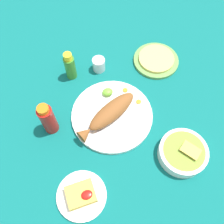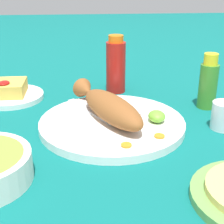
{
  "view_description": "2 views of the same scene",
  "coord_description": "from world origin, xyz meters",
  "px_view_note": "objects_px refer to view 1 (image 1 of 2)",
  "views": [
    {
      "loc": [
        -0.15,
        -0.44,
        0.91
      ],
      "look_at": [
        0.0,
        0.0,
        0.04
      ],
      "focal_mm": 40.0,
      "sensor_mm": 36.0,
      "label": 1
    },
    {
      "loc": [
        0.7,
        -0.06,
        0.34
      ],
      "look_at": [
        0.0,
        0.0,
        0.04
      ],
      "focal_mm": 55.0,
      "sensor_mm": 36.0,
      "label": 2
    }
  ],
  "objects_px": {
    "fried_fish": "(109,114)",
    "hot_sauce_bottle_green": "(70,66)",
    "main_plate": "(112,115)",
    "fork_near": "(101,131)",
    "guacamole_bowl": "(183,152)",
    "hot_sauce_bottle_red": "(48,119)",
    "tortilla_plate": "(156,60)",
    "salt_cup": "(99,65)",
    "side_plate_fries": "(82,196)",
    "fork_far": "(93,123)"
  },
  "relations": [
    {
      "from": "main_plate",
      "to": "fried_fish",
      "type": "distance_m",
      "value": 0.04
    },
    {
      "from": "main_plate",
      "to": "fork_far",
      "type": "relative_size",
      "value": 2.07
    },
    {
      "from": "hot_sauce_bottle_green",
      "to": "guacamole_bowl",
      "type": "bearing_deg",
      "value": -59.16
    },
    {
      "from": "tortilla_plate",
      "to": "fork_far",
      "type": "bearing_deg",
      "value": -149.71
    },
    {
      "from": "salt_cup",
      "to": "guacamole_bowl",
      "type": "distance_m",
      "value": 0.52
    },
    {
      "from": "fried_fish",
      "to": "tortilla_plate",
      "type": "bearing_deg",
      "value": 10.59
    },
    {
      "from": "main_plate",
      "to": "side_plate_fries",
      "type": "distance_m",
      "value": 0.33
    },
    {
      "from": "side_plate_fries",
      "to": "guacamole_bowl",
      "type": "height_order",
      "value": "guacamole_bowl"
    },
    {
      "from": "main_plate",
      "to": "salt_cup",
      "type": "relative_size",
      "value": 5.3
    },
    {
      "from": "salt_cup",
      "to": "tortilla_plate",
      "type": "relative_size",
      "value": 0.3
    },
    {
      "from": "guacamole_bowl",
      "to": "side_plate_fries",
      "type": "bearing_deg",
      "value": -177.0
    },
    {
      "from": "fried_fish",
      "to": "fork_far",
      "type": "height_order",
      "value": "fried_fish"
    },
    {
      "from": "main_plate",
      "to": "hot_sauce_bottle_red",
      "type": "distance_m",
      "value": 0.25
    },
    {
      "from": "fried_fish",
      "to": "fork_far",
      "type": "distance_m",
      "value": 0.08
    },
    {
      "from": "fork_near",
      "to": "salt_cup",
      "type": "height_order",
      "value": "salt_cup"
    },
    {
      "from": "fork_near",
      "to": "hot_sauce_bottle_green",
      "type": "relative_size",
      "value": 1.16
    },
    {
      "from": "fork_far",
      "to": "guacamole_bowl",
      "type": "height_order",
      "value": "guacamole_bowl"
    },
    {
      "from": "fried_fish",
      "to": "guacamole_bowl",
      "type": "xyz_separation_m",
      "value": [
        0.21,
        -0.24,
        -0.02
      ]
    },
    {
      "from": "fried_fish",
      "to": "fork_far",
      "type": "xyz_separation_m",
      "value": [
        -0.07,
        -0.01,
        -0.03
      ]
    },
    {
      "from": "fried_fish",
      "to": "fork_near",
      "type": "bearing_deg",
      "value": -159.03
    },
    {
      "from": "fork_far",
      "to": "side_plate_fries",
      "type": "bearing_deg",
      "value": 9.67
    },
    {
      "from": "fried_fish",
      "to": "main_plate",
      "type": "bearing_deg",
      "value": 0.0
    },
    {
      "from": "fried_fish",
      "to": "fork_far",
      "type": "relative_size",
      "value": 1.75
    },
    {
      "from": "salt_cup",
      "to": "tortilla_plate",
      "type": "xyz_separation_m",
      "value": [
        0.26,
        -0.05,
        -0.02
      ]
    },
    {
      "from": "fork_far",
      "to": "salt_cup",
      "type": "distance_m",
      "value": 0.29
    },
    {
      "from": "fried_fish",
      "to": "hot_sauce_bottle_green",
      "type": "relative_size",
      "value": 1.96
    },
    {
      "from": "salt_cup",
      "to": "side_plate_fries",
      "type": "xyz_separation_m",
      "value": [
        -0.23,
        -0.51,
        -0.02
      ]
    },
    {
      "from": "fork_far",
      "to": "guacamole_bowl",
      "type": "bearing_deg",
      "value": 85.78
    },
    {
      "from": "fork_near",
      "to": "salt_cup",
      "type": "distance_m",
      "value": 0.32
    },
    {
      "from": "tortilla_plate",
      "to": "guacamole_bowl",
      "type": "bearing_deg",
      "value": -101.69
    },
    {
      "from": "fried_fish",
      "to": "side_plate_fries",
      "type": "relative_size",
      "value": 1.59
    },
    {
      "from": "hot_sauce_bottle_red",
      "to": "salt_cup",
      "type": "distance_m",
      "value": 0.35
    },
    {
      "from": "fork_near",
      "to": "fork_far",
      "type": "relative_size",
      "value": 1.04
    },
    {
      "from": "main_plate",
      "to": "salt_cup",
      "type": "bearing_deg",
      "value": 84.4
    },
    {
      "from": "hot_sauce_bottle_red",
      "to": "tortilla_plate",
      "type": "height_order",
      "value": "hot_sauce_bottle_red"
    },
    {
      "from": "hot_sauce_bottle_red",
      "to": "guacamole_bowl",
      "type": "bearing_deg",
      "value": -31.92
    },
    {
      "from": "hot_sauce_bottle_red",
      "to": "tortilla_plate",
      "type": "xyz_separation_m",
      "value": [
        0.53,
        0.17,
        -0.07
      ]
    },
    {
      "from": "hot_sauce_bottle_green",
      "to": "hot_sauce_bottle_red",
      "type": "bearing_deg",
      "value": -122.47
    },
    {
      "from": "main_plate",
      "to": "hot_sauce_bottle_red",
      "type": "height_order",
      "value": "hot_sauce_bottle_red"
    },
    {
      "from": "main_plate",
      "to": "tortilla_plate",
      "type": "distance_m",
      "value": 0.35
    },
    {
      "from": "main_plate",
      "to": "hot_sauce_bottle_green",
      "type": "distance_m",
      "value": 0.28
    },
    {
      "from": "hot_sauce_bottle_green",
      "to": "salt_cup",
      "type": "bearing_deg",
      "value": -1.65
    },
    {
      "from": "fried_fish",
      "to": "hot_sauce_bottle_green",
      "type": "xyz_separation_m",
      "value": [
        -0.09,
        0.26,
        0.02
      ]
    },
    {
      "from": "fried_fish",
      "to": "hot_sauce_bottle_green",
      "type": "bearing_deg",
      "value": 84.03
    },
    {
      "from": "hot_sauce_bottle_green",
      "to": "guacamole_bowl",
      "type": "xyz_separation_m",
      "value": [
        0.3,
        -0.5,
        -0.04
      ]
    },
    {
      "from": "hot_sauce_bottle_red",
      "to": "hot_sauce_bottle_green",
      "type": "bearing_deg",
      "value": 57.53
    },
    {
      "from": "main_plate",
      "to": "fork_near",
      "type": "height_order",
      "value": "fork_near"
    },
    {
      "from": "fried_fish",
      "to": "salt_cup",
      "type": "distance_m",
      "value": 0.26
    },
    {
      "from": "side_plate_fries",
      "to": "fork_near",
      "type": "bearing_deg",
      "value": 55.86
    },
    {
      "from": "fork_near",
      "to": "hot_sauce_bottle_red",
      "type": "bearing_deg",
      "value": -56.74
    }
  ]
}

